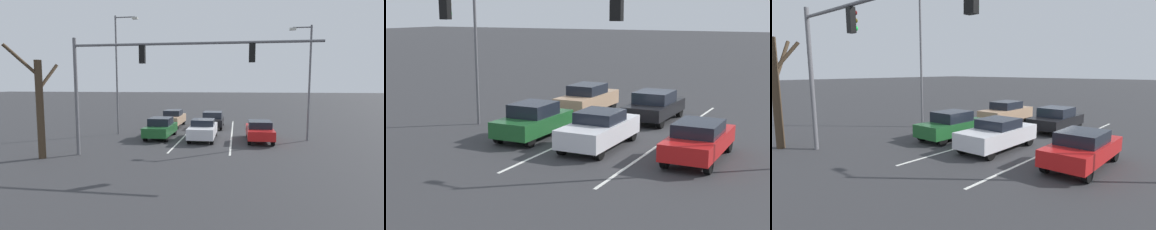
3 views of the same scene
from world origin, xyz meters
The scene contains 10 objects.
ground_plane centered at (0.00, 0.00, 0.00)m, with size 240.00×240.00×0.00m, color #333335.
lane_stripe_left_divider centered at (-1.83, 1.93, 0.01)m, with size 0.12×15.85×0.01m, color silver.
lane_stripe_center_divider centered at (1.83, 1.93, 0.01)m, with size 0.12×15.85×0.01m, color silver.
car_silver_midlane_front centered at (0.24, 5.04, 0.76)m, with size 1.83×4.47×1.50m.
car_darkgreen_rightlane_front centered at (3.50, 4.81, 0.78)m, with size 1.79×4.15×1.54m.
car_red_leftlane_front centered at (-3.83, 5.03, 0.77)m, with size 1.79×4.46×1.46m.
car_tan_rightlane_second centered at (3.80, -1.16, 0.83)m, with size 1.71×4.62×1.61m.
car_black_midlane_second centered at (0.00, -1.05, 0.78)m, with size 1.93×4.29×1.51m.
traffic_signal_gantry centered at (2.66, 10.84, 4.99)m, with size 13.41×0.37×6.65m.
street_lamp_right_shoulder centered at (7.23, 3.61, 5.36)m, with size 1.91×0.24×9.46m.
Camera 2 is at (-8.59, 24.22, 5.48)m, focal length 50.00 mm.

